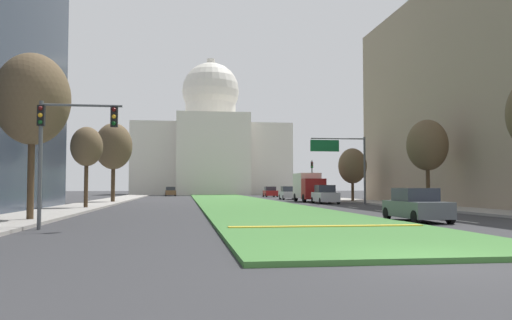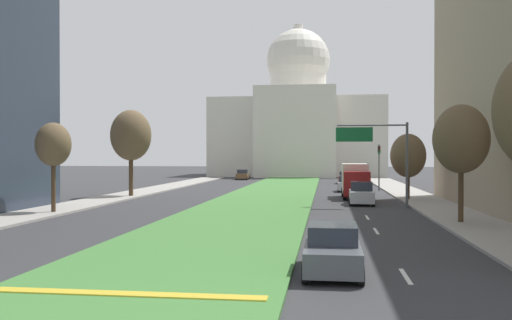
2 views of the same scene
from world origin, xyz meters
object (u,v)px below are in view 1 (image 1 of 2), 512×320
(sedan_midblock, at_px, (325,195))
(street_tree_right_far, at_px, (352,166))
(sedan_far_horizon, at_px, (270,192))
(overhead_guide_sign, at_px, (344,156))
(traffic_light_near_left, at_px, (62,136))
(capitol_building, at_px, (211,147))
(sedan_very_far, at_px, (171,192))
(street_tree_left_mid, at_px, (87,147))
(sedan_lead_stopped, at_px, (416,206))
(traffic_light_far_right, at_px, (312,174))
(box_truck_delivery, at_px, (308,187))
(street_tree_left_near, at_px, (33,100))
(sedan_distant, at_px, (288,193))
(street_tree_right_mid, at_px, (427,145))
(street_tree_left_far, at_px, (114,147))

(sedan_midblock, bearing_deg, street_tree_right_far, 45.63)
(sedan_far_horizon, bearing_deg, overhead_guide_sign, -87.77)
(traffic_light_near_left, bearing_deg, capitol_building, 83.32)
(sedan_far_horizon, height_order, sedan_very_far, sedan_far_horizon)
(sedan_midblock, bearing_deg, overhead_guide_sign, -63.93)
(street_tree_left_mid, relative_size, sedan_very_far, 1.46)
(capitol_building, relative_size, sedan_very_far, 7.62)
(traffic_light_near_left, distance_m, sedan_very_far, 71.46)
(traffic_light_near_left, distance_m, sedan_lead_stopped, 16.74)
(street_tree_right_far, distance_m, sedan_lead_stopped, 31.58)
(traffic_light_far_right, distance_m, sedan_lead_stopped, 44.17)
(overhead_guide_sign, distance_m, box_truck_delivery, 9.39)
(street_tree_left_near, distance_m, sedan_lead_stopped, 19.59)
(sedan_lead_stopped, xyz_separation_m, sedan_very_far, (-13.71, 68.87, -0.01))
(capitol_building, bearing_deg, sedan_midblock, -82.26)
(traffic_light_near_left, distance_m, street_tree_right_far, 40.46)
(street_tree_left_mid, xyz_separation_m, sedan_midblock, (21.31, 9.91, -3.83))
(box_truck_delivery, bearing_deg, street_tree_left_mid, -142.54)
(sedan_distant, relative_size, sedan_very_far, 1.01)
(sedan_far_horizon, bearing_deg, street_tree_right_far, -80.99)
(capitol_building, xyz_separation_m, sedan_lead_stopped, (5.73, -87.60, -9.49))
(street_tree_right_mid, relative_size, sedan_lead_stopped, 1.62)
(street_tree_right_far, bearing_deg, sedan_far_horizon, 99.01)
(street_tree_left_mid, height_order, sedan_midblock, street_tree_left_mid)
(street_tree_left_near, distance_m, street_tree_left_mid, 14.18)
(sedan_very_far, bearing_deg, traffic_light_near_left, -92.05)
(street_tree_left_far, distance_m, sedan_distant, 23.86)
(street_tree_left_near, bearing_deg, overhead_guide_sign, 43.59)
(sedan_lead_stopped, bearing_deg, traffic_light_near_left, -171.32)
(street_tree_left_far, bearing_deg, sedan_midblock, -12.99)
(street_tree_right_far, relative_size, sedan_lead_stopped, 1.37)
(traffic_light_far_right, xyz_separation_m, street_tree_left_near, (-24.42, -41.55, 2.67))
(sedan_far_horizon, bearing_deg, sedan_midblock, -89.76)
(sedan_midblock, xyz_separation_m, sedan_distant, (-0.59, 15.66, -0.06))
(traffic_light_far_right, height_order, sedan_very_far, traffic_light_far_right)
(box_truck_delivery, bearing_deg, street_tree_left_near, -124.96)
(street_tree_left_mid, relative_size, street_tree_right_far, 1.06)
(traffic_light_near_left, height_order, overhead_guide_sign, overhead_guide_sign)
(sedan_midblock, bearing_deg, street_tree_left_mid, -155.05)
(overhead_guide_sign, xyz_separation_m, street_tree_right_far, (3.10, 6.94, -0.69))
(street_tree_right_far, xyz_separation_m, box_truck_delivery, (-4.50, 1.86, -2.28))
(sedan_midblock, bearing_deg, sedan_distant, 92.17)
(street_tree_right_mid, bearing_deg, sedan_lead_stopped, -118.18)
(sedan_very_far, bearing_deg, street_tree_left_near, -94.33)
(street_tree_right_far, xyz_separation_m, sedan_midblock, (-4.33, -4.43, -3.09))
(traffic_light_near_left, xyz_separation_m, sedan_distant, (18.29, 44.36, -2.99))
(street_tree_right_mid, xyz_separation_m, sedan_distant, (-5.50, 27.83, -4.13))
(street_tree_right_mid, bearing_deg, sedan_far_horizon, 96.43)
(sedan_distant, bearing_deg, sedan_very_far, 120.23)
(overhead_guide_sign, distance_m, street_tree_left_far, 23.74)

